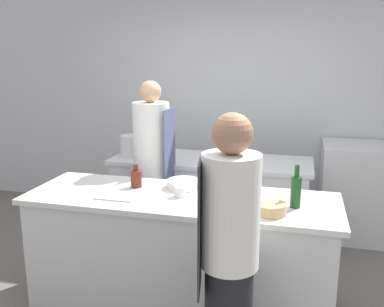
% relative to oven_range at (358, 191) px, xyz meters
% --- Properties ---
extents(ground_plane, '(16.00, 16.00, 0.00)m').
position_rel_oven_range_xyz_m(ground_plane, '(-1.49, -1.73, -0.50)').
color(ground_plane, '#605B56').
extents(wall_back, '(8.00, 0.06, 2.80)m').
position_rel_oven_range_xyz_m(wall_back, '(-1.49, 0.40, 0.90)').
color(wall_back, silver).
rests_on(wall_back, ground_plane).
extents(prep_counter, '(2.35, 0.78, 0.90)m').
position_rel_oven_range_xyz_m(prep_counter, '(-1.49, -1.73, -0.06)').
color(prep_counter, silver).
rests_on(prep_counter, ground_plane).
extents(pass_counter, '(2.02, 0.72, 0.90)m').
position_rel_oven_range_xyz_m(pass_counter, '(-1.50, -0.54, -0.06)').
color(pass_counter, silver).
rests_on(pass_counter, ground_plane).
extents(oven_range, '(0.79, 0.70, 1.01)m').
position_rel_oven_range_xyz_m(oven_range, '(0.00, 0.00, 0.00)').
color(oven_range, silver).
rests_on(oven_range, ground_plane).
extents(chef_at_prep_near, '(0.37, 0.36, 1.64)m').
position_rel_oven_range_xyz_m(chef_at_prep_near, '(-0.99, -2.43, 0.32)').
color(chef_at_prep_near, black).
rests_on(chef_at_prep_near, ground_plane).
extents(chef_at_stove, '(0.35, 0.34, 1.71)m').
position_rel_oven_range_xyz_m(chef_at_stove, '(-1.97, -1.01, 0.35)').
color(chef_at_stove, black).
rests_on(chef_at_stove, ground_plane).
extents(bottle_olive_oil, '(0.09, 0.09, 0.19)m').
position_rel_oven_range_xyz_m(bottle_olive_oil, '(-1.89, -1.60, 0.47)').
color(bottle_olive_oil, '#5B2319').
rests_on(bottle_olive_oil, prep_counter).
extents(bottle_vinegar, '(0.07, 0.07, 0.30)m').
position_rel_oven_range_xyz_m(bottle_vinegar, '(-0.65, -1.75, 0.51)').
color(bottle_vinegar, '#19471E').
rests_on(bottle_vinegar, prep_counter).
extents(bottle_wine, '(0.08, 0.08, 0.21)m').
position_rel_oven_range_xyz_m(bottle_wine, '(-1.01, -1.96, 0.48)').
color(bottle_wine, '#B2A84C').
rests_on(bottle_wine, prep_counter).
extents(bowl_mixing_large, '(0.18, 0.18, 0.06)m').
position_rel_oven_range_xyz_m(bowl_mixing_large, '(-1.06, -1.73, 0.42)').
color(bowl_mixing_large, navy).
rests_on(bowl_mixing_large, prep_counter).
extents(bowl_prep_small, '(0.27, 0.27, 0.06)m').
position_rel_oven_range_xyz_m(bowl_prep_small, '(-1.52, -1.52, 0.42)').
color(bowl_prep_small, white).
rests_on(bowl_prep_small, prep_counter).
extents(bowl_ceramic_blue, '(0.21, 0.21, 0.08)m').
position_rel_oven_range_xyz_m(bowl_ceramic_blue, '(-0.80, -1.93, 0.43)').
color(bowl_ceramic_blue, tan).
rests_on(bowl_ceramic_blue, prep_counter).
extents(cup, '(0.09, 0.09, 0.08)m').
position_rel_oven_range_xyz_m(cup, '(-1.48, -1.74, 0.43)').
color(cup, white).
rests_on(cup, prep_counter).
extents(cutting_board, '(0.29, 0.20, 0.01)m').
position_rel_oven_range_xyz_m(cutting_board, '(-1.94, -1.86, 0.40)').
color(cutting_board, white).
rests_on(cutting_board, prep_counter).
extents(stockpot, '(0.24, 0.24, 0.22)m').
position_rel_oven_range_xyz_m(stockpot, '(-2.33, -0.62, 0.50)').
color(stockpot, silver).
rests_on(stockpot, pass_counter).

